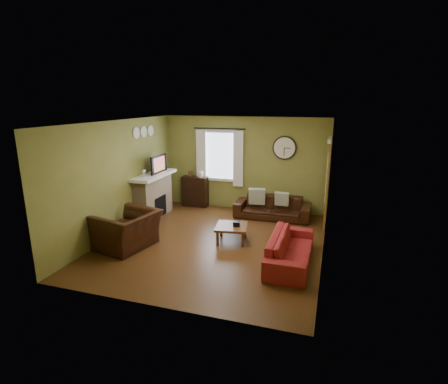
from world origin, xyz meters
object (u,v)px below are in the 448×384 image
(coffee_table, at_px, (232,233))
(sofa_brown, at_px, (272,207))
(armchair, at_px, (128,230))
(bookshelf, at_px, (195,191))
(sofa_red, at_px, (291,249))

(coffee_table, bearing_deg, sofa_brown, 72.76)
(armchair, distance_m, coffee_table, 2.23)
(armchair, height_order, coffee_table, armchair)
(armchair, bearing_deg, sofa_brown, 149.52)
(sofa_brown, height_order, armchair, armchair)
(armchair, bearing_deg, bookshelf, -172.04)
(armchair, xyz_separation_m, coffee_table, (2.00, 0.97, -0.20))
(coffee_table, bearing_deg, sofa_red, -25.95)
(sofa_brown, bearing_deg, coffee_table, -107.24)
(sofa_red, relative_size, coffee_table, 2.80)
(sofa_red, distance_m, armchair, 3.38)
(sofa_red, distance_m, coffee_table, 1.52)
(sofa_brown, relative_size, sofa_red, 1.03)
(bookshelf, xyz_separation_m, coffee_table, (1.78, -2.25, -0.26))
(sofa_red, bearing_deg, armchair, 95.22)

